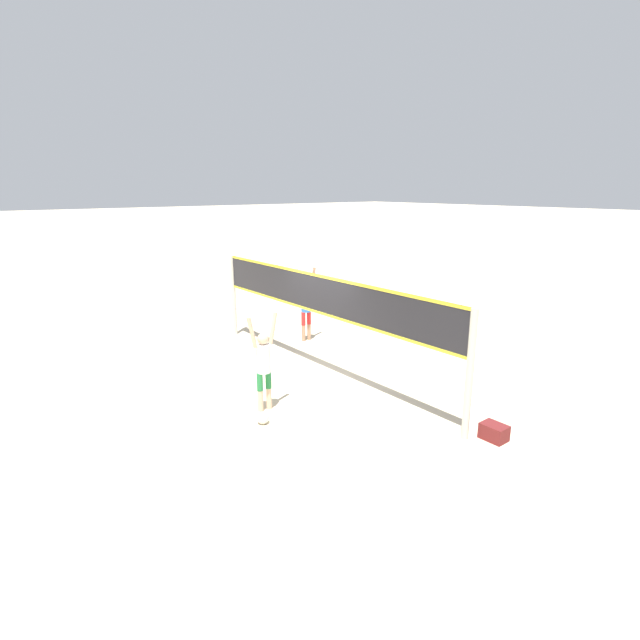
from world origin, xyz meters
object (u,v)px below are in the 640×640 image
Objects in this scene: player_spiker at (264,361)px; player_blocker at (306,303)px; volleyball_net at (320,304)px; gear_bag at (494,432)px; volleyball at (263,418)px.

player_blocker is (-3.24, 3.47, 0.08)m from player_spiker.
gear_bag is (4.49, 0.37, -1.55)m from volleyball_net.
player_blocker is at bearing 150.33° from volleyball_net.
volleyball_net is 3.98× the size of player_blocker.
volleyball_net is at bearing 23.59° from player_spiker.
gear_bag is at bearing 4.75° from volleyball_net.
player_blocker is 9.16× the size of volleyball.
volleyball is (3.73, -3.82, -1.00)m from player_blocker.
player_spiker is 8.57× the size of volleyball.
player_spiker is at bearing -66.41° from volleyball_net.
volleyball_net is 18.91× the size of gear_bag.
volleyball_net reaches higher than player_blocker.
volleyball_net is 3.29m from volleyball.
player_blocker is at bearing 134.31° from volleyball.
player_spiker is at bearing 43.08° from player_blocker.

